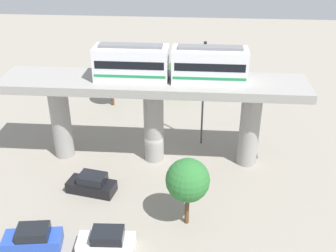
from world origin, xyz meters
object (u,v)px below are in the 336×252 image
parked_car_black (92,184)px  parked_car_blue (33,239)px  tree_far_corner (188,180)px  train (170,64)px  signal_post (203,91)px  parked_car_white (107,242)px  tree_mid_lot (179,74)px  tree_near_viaduct (111,76)px

parked_car_black → parked_car_blue: bearing=-10.1°
tree_far_corner → train: bearing=-167.7°
tree_far_corner → signal_post: 12.83m
parked_car_black → parked_car_white: same height
tree_mid_lot → parked_car_black: bearing=-17.5°
tree_near_viaduct → tree_far_corner: (21.40, 10.17, 0.20)m
parked_car_black → parked_car_white: bearing=33.6°
parked_car_black → tree_mid_lot: 21.96m
train → tree_far_corner: 11.14m
train → tree_near_viaduct: bearing=-146.1°
signal_post → parked_car_white: bearing=-22.8°
parked_car_white → tree_mid_lot: (-27.59, 3.79, 2.62)m
train → parked_car_white: train is taller
tree_near_viaduct → parked_car_white: bearing=10.2°
parked_car_white → tree_far_corner: 7.42m
parked_car_blue → tree_near_viaduct: tree_near_viaduct is taller
parked_car_blue → parked_car_white: (-0.10, 5.49, 0.00)m
parked_car_blue → tree_mid_lot: 29.32m
parked_car_blue → tree_far_corner: (-3.49, 11.18, 3.34)m
parked_car_black → signal_post: signal_post is taller
parked_car_blue → tree_near_viaduct: (-24.89, 1.01, 3.14)m
parked_car_black → tree_far_corner: 9.73m
parked_car_white → tree_near_viaduct: (-24.79, -4.48, 3.14)m
parked_car_blue → tree_mid_lot: bearing=153.3°
parked_car_black → parked_car_white: size_ratio=1.05×
parked_car_blue → signal_post: bearing=134.6°
signal_post → parked_car_black: bearing=-46.0°
train → tree_mid_lot: bearing=179.6°
parked_car_blue → train: bearing=136.1°
tree_mid_lot → parked_car_white: bearing=-7.8°
parked_car_blue → parked_car_white: size_ratio=1.03×
signal_post → train: bearing=-42.1°
parked_car_blue → tree_far_corner: size_ratio=0.76×
parked_car_white → signal_post: bearing=154.5°
parked_car_white → signal_post: signal_post is taller
parked_car_white → signal_post: (-16.03, 6.76, 5.31)m
train → tree_near_viaduct: 15.86m
parked_car_white → tree_mid_lot: tree_mid_lot is taller
train → parked_car_white: 16.07m
train → signal_post: bearing=137.9°
signal_post → tree_near_viaduct: bearing=-127.9°
parked_car_blue → tree_mid_lot: tree_mid_lot is taller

